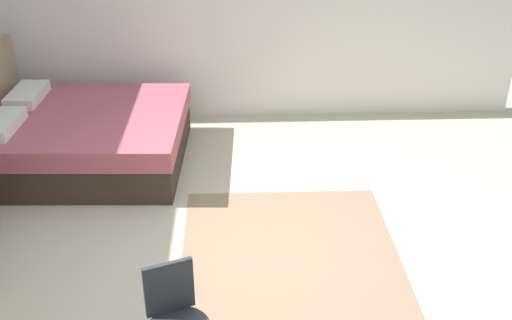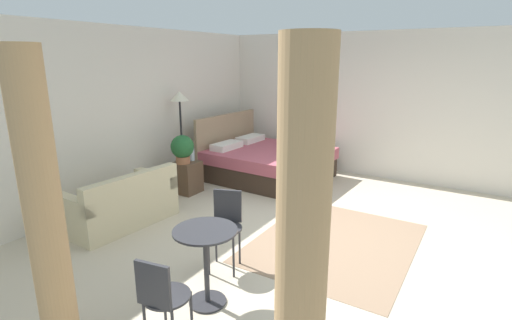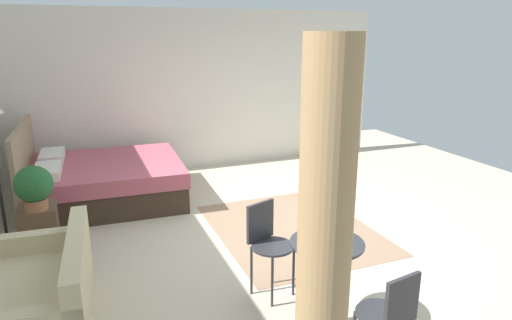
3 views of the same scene
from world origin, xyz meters
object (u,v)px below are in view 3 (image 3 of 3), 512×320
nightstand (40,230)px  cafe_chair_near_couch (390,313)px  couch (42,300)px  balcony_table (326,268)px  bed (102,180)px  cafe_chair_near_window (267,239)px  vase (36,193)px  potted_plant (34,186)px

nightstand → cafe_chair_near_couch: size_ratio=0.66×
couch → balcony_table: bearing=-110.1°
bed → cafe_chair_near_couch: (-4.38, -1.62, 0.20)m
nightstand → bed: bearing=-27.4°
cafe_chair_near_window → cafe_chair_near_couch: (-1.32, -0.35, -0.03)m
bed → couch: (-2.91, 0.65, -0.04)m
couch → cafe_chair_near_couch: (-1.47, -2.27, 0.24)m
balcony_table → nightstand: bearing=44.7°
cafe_chair_near_window → nightstand: bearing=51.0°
vase → balcony_table: size_ratio=0.31×
cafe_chair_near_window → cafe_chair_near_couch: 1.37m
cafe_chair_near_window → balcony_table: bearing=-159.4°
balcony_table → couch: bearing=69.9°
nightstand → cafe_chair_near_couch: bearing=-141.3°
couch → potted_plant: (1.38, 0.08, 0.54)m
bed → nightstand: bed is taller
couch → balcony_table: size_ratio=2.00×
balcony_table → cafe_chair_near_couch: cafe_chair_near_couch is taller
bed → couch: bed is taller
nightstand → cafe_chair_near_couch: (-2.95, -2.36, 0.24)m
bed → nightstand: size_ratio=3.96×
couch → balcony_table: 2.31m
nightstand → vase: 0.41m
cafe_chair_near_window → cafe_chair_near_couch: size_ratio=1.05×
nightstand → potted_plant: (-0.10, -0.01, 0.54)m
couch → cafe_chair_near_window: size_ratio=1.74×
nightstand → balcony_table: (-2.27, -2.25, 0.25)m
bed → nightstand: (-1.43, 0.74, -0.04)m
bed → potted_plant: (-1.53, 0.73, 0.50)m
bed → potted_plant: size_ratio=4.50×
couch → cafe_chair_near_window: 1.94m
potted_plant → balcony_table: size_ratio=0.64×
couch → potted_plant: potted_plant is taller
potted_plant → couch: bearing=-176.6°
cafe_chair_near_couch → vase: bearing=37.6°
bed → cafe_chair_near_window: 3.32m
potted_plant → cafe_chair_near_couch: size_ratio=0.58×
cafe_chair_near_window → vase: bearing=48.9°
nightstand → potted_plant: bearing=-172.9°
balcony_table → cafe_chair_near_window: cafe_chair_near_window is taller
bed → potted_plant: bearing=154.5°
couch → balcony_table: couch is taller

